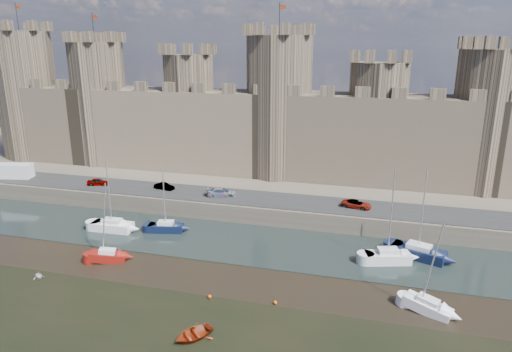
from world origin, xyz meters
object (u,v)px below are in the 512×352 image
(car_2, at_px, (221,192))
(sailboat_5, at_px, (428,306))
(sailboat_3, at_px, (418,252))
(sailboat_0, at_px, (112,225))
(car_1, at_px, (164,186))
(car_0, at_px, (98,182))
(sailboat_2, at_px, (388,256))
(van, at_px, (15,171))
(sailboat_4, at_px, (108,256))
(sailboat_1, at_px, (166,227))
(car_3, at_px, (357,204))

(car_2, relative_size, sailboat_5, 0.46)
(sailboat_3, bearing_deg, sailboat_0, -156.01)
(car_1, xyz_separation_m, sailboat_0, (-2.21, -11.31, -2.23))
(car_0, height_order, sailboat_2, sailboat_2)
(car_0, relative_size, car_1, 1.03)
(van, relative_size, sailboat_3, 0.53)
(van, bearing_deg, sailboat_2, -21.84)
(car_0, xyz_separation_m, sailboat_5, (48.18, -19.85, -2.39))
(sailboat_2, relative_size, sailboat_4, 1.16)
(sailboat_0, height_order, sailboat_3, sailboat_3)
(car_0, relative_size, sailboat_1, 0.36)
(car_0, xyz_separation_m, van, (-15.83, -0.11, 0.66))
(sailboat_1, xyz_separation_m, sailboat_5, (32.14, -10.89, -0.07))
(sailboat_2, height_order, sailboat_5, sailboat_2)
(sailboat_0, relative_size, sailboat_3, 0.97)
(sailboat_3, xyz_separation_m, sailboat_5, (0.10, -11.64, -0.13))
(car_1, relative_size, sailboat_4, 0.34)
(sailboat_2, bearing_deg, car_1, 144.49)
(sailboat_3, distance_m, sailboat_4, 36.21)
(car_1, distance_m, sailboat_5, 42.42)
(van, relative_size, sailboat_0, 0.55)
(sailboat_0, relative_size, sailboat_4, 1.09)
(car_0, relative_size, car_2, 0.78)
(sailboat_0, distance_m, sailboat_4, 9.12)
(van, relative_size, sailboat_5, 0.61)
(sailboat_4, bearing_deg, sailboat_5, -22.91)
(sailboat_0, bearing_deg, sailboat_1, 10.76)
(car_1, height_order, van, van)
(car_2, bearing_deg, car_3, -107.24)
(car_0, distance_m, sailboat_3, 48.83)
(van, distance_m, sailboat_5, 67.05)
(sailboat_4, bearing_deg, sailboat_2, -6.36)
(car_3, relative_size, sailboat_3, 0.38)
(sailboat_1, height_order, sailboat_5, sailboat_1)
(car_0, distance_m, sailboat_2, 45.86)
(car_3, xyz_separation_m, sailboat_2, (4.25, -10.75, -2.20))
(van, bearing_deg, car_3, -11.72)
(sailboat_5, bearing_deg, car_1, 173.06)
(car_0, bearing_deg, sailboat_0, -155.82)
(car_2, xyz_separation_m, sailboat_3, (27.32, -8.27, -2.31))
(sailboat_0, xyz_separation_m, sailboat_1, (7.09, 1.62, -0.05))
(car_0, distance_m, sailboat_5, 52.16)
(car_3, bearing_deg, car_2, 103.68)
(car_2, distance_m, car_3, 19.58)
(sailboat_0, relative_size, sailboat_5, 1.11)
(car_1, distance_m, sailboat_2, 35.33)
(car_1, bearing_deg, car_3, -80.53)
(sailboat_1, xyz_separation_m, sailboat_2, (28.54, -1.57, 0.11))
(car_2, distance_m, sailboat_0, 16.06)
(van, xyz_separation_m, sailboat_5, (64.01, -19.74, -3.05))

